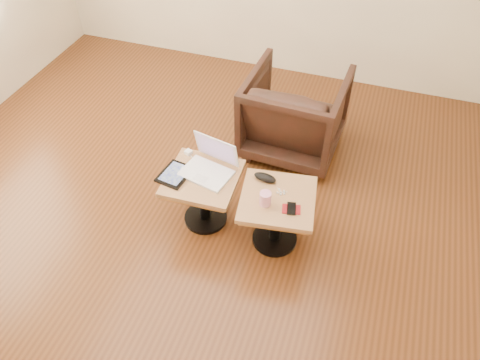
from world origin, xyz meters
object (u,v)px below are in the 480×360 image
(side_table_left, at_px, (203,188))
(side_table_right, at_px, (277,209))
(laptop, at_px, (210,165))
(armchair, at_px, (295,113))
(striped_cup, at_px, (265,199))

(side_table_left, bearing_deg, side_table_right, -5.45)
(laptop, relative_size, armchair, 0.49)
(side_table_left, relative_size, side_table_right, 0.92)
(side_table_left, relative_size, striped_cup, 5.18)
(side_table_left, height_order, striped_cup, striped_cup)
(armchair, bearing_deg, striped_cup, 96.42)
(striped_cup, xyz_separation_m, armchair, (-0.07, 1.12, -0.13))
(side_table_right, distance_m, armchair, 1.05)
(armchair, bearing_deg, laptop, 70.81)
(side_table_left, bearing_deg, striped_cup, -15.17)
(side_table_left, height_order, laptop, laptop)
(side_table_right, bearing_deg, striped_cup, -137.27)
(laptop, bearing_deg, side_table_left, -98.77)
(side_table_left, xyz_separation_m, laptop, (0.03, 0.07, 0.16))
(side_table_right, bearing_deg, armchair, 89.08)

